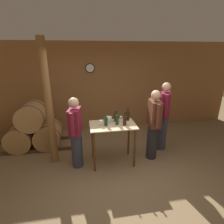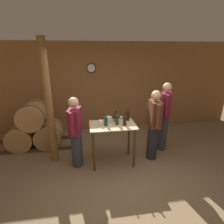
# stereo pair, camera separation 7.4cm
# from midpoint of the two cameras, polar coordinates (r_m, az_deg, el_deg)

# --- Properties ---
(ground_plane) EXTENTS (14.00, 14.00, 0.00)m
(ground_plane) POSITION_cam_midpoint_polar(r_m,az_deg,el_deg) (3.71, 3.99, -21.65)
(ground_plane) COLOR brown
(back_wall) EXTENTS (8.40, 0.08, 2.70)m
(back_wall) POSITION_cam_midpoint_polar(r_m,az_deg,el_deg) (5.53, -2.16, 8.11)
(back_wall) COLOR brown
(back_wall) RESTS_ON ground_plane
(barrel_rack) EXTENTS (2.28, 0.75, 1.22)m
(barrel_rack) POSITION_cam_midpoint_polar(r_m,az_deg,el_deg) (5.00, -24.48, -5.19)
(barrel_rack) COLOR #4C331E
(barrel_rack) RESTS_ON ground_plane
(tasting_table) EXTENTS (0.98, 0.63, 0.94)m
(tasting_table) POSITION_cam_midpoint_polar(r_m,az_deg,el_deg) (3.84, -0.31, -6.98)
(tasting_table) COLOR #D1B284
(tasting_table) RESTS_ON ground_plane
(wooden_post) EXTENTS (0.16, 0.16, 2.70)m
(wooden_post) POSITION_cam_midpoint_polar(r_m,az_deg,el_deg) (3.88, -20.52, 1.97)
(wooden_post) COLOR brown
(wooden_post) RESTS_ON ground_plane
(wine_bottle_far_left) EXTENTS (0.07, 0.07, 0.28)m
(wine_bottle_far_left) POSITION_cam_midpoint_polar(r_m,az_deg,el_deg) (3.66, -2.55, -2.99)
(wine_bottle_far_left) COLOR #193819
(wine_bottle_far_left) RESTS_ON tasting_table
(wine_bottle_left) EXTENTS (0.07, 0.07, 0.31)m
(wine_bottle_left) POSITION_cam_midpoint_polar(r_m,az_deg,el_deg) (3.71, 1.09, -2.38)
(wine_bottle_left) COLOR #193819
(wine_bottle_left) RESTS_ON tasting_table
(wine_bottle_center) EXTENTS (0.07, 0.07, 0.28)m
(wine_bottle_center) POSITION_cam_midpoint_polar(r_m,az_deg,el_deg) (3.86, 0.68, -1.61)
(wine_bottle_center) COLOR black
(wine_bottle_center) RESTS_ON tasting_table
(wine_bottle_right) EXTENTS (0.08, 0.08, 0.29)m
(wine_bottle_right) POSITION_cam_midpoint_polar(r_m,az_deg,el_deg) (3.69, 3.63, -2.74)
(wine_bottle_right) COLOR black
(wine_bottle_right) RESTS_ON tasting_table
(wine_bottle_far_right) EXTENTS (0.07, 0.07, 0.29)m
(wine_bottle_far_right) POSITION_cam_midpoint_polar(r_m,az_deg,el_deg) (3.95, 4.65, -1.13)
(wine_bottle_far_right) COLOR black
(wine_bottle_far_right) RESTS_ON tasting_table
(wine_glass_near_left) EXTENTS (0.06, 0.06, 0.13)m
(wine_glass_near_left) POSITION_cam_midpoint_polar(r_m,az_deg,el_deg) (3.66, -4.20, -3.19)
(wine_glass_near_left) COLOR silver
(wine_glass_near_left) RESTS_ON tasting_table
(wine_glass_near_center) EXTENTS (0.06, 0.06, 0.14)m
(wine_glass_near_center) POSITION_cam_midpoint_polar(r_m,az_deg,el_deg) (3.84, 2.39, -1.96)
(wine_glass_near_center) COLOR silver
(wine_glass_near_center) RESTS_ON tasting_table
(ice_bucket) EXTENTS (0.14, 0.14, 0.13)m
(ice_bucket) POSITION_cam_midpoint_polar(r_m,az_deg,el_deg) (3.84, -1.70, -2.49)
(ice_bucket) COLOR white
(ice_bucket) RESTS_ON tasting_table
(person_host) EXTENTS (0.29, 0.58, 1.57)m
(person_host) POSITION_cam_midpoint_polar(r_m,az_deg,el_deg) (3.76, -12.32, -6.40)
(person_host) COLOR #333847
(person_host) RESTS_ON ground_plane
(person_visitor_with_scarf) EXTENTS (0.34, 0.56, 1.74)m
(person_visitor_with_scarf) POSITION_cam_midpoint_polar(r_m,az_deg,el_deg) (4.48, 16.03, -1.08)
(person_visitor_with_scarf) COLOR #333847
(person_visitor_with_scarf) RESTS_ON ground_plane
(person_visitor_bearded) EXTENTS (0.25, 0.59, 1.64)m
(person_visitor_bearded) POSITION_cam_midpoint_polar(r_m,az_deg,el_deg) (4.04, 12.88, -3.87)
(person_visitor_bearded) COLOR #232328
(person_visitor_bearded) RESTS_ON ground_plane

